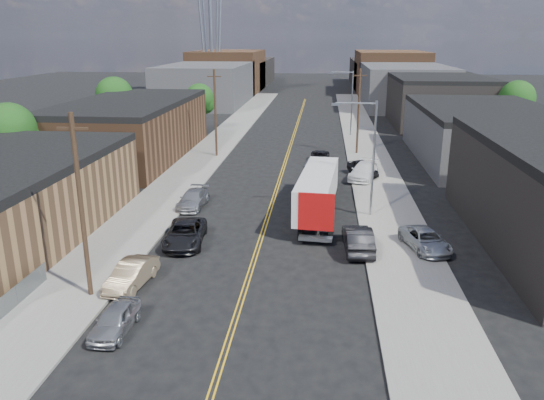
% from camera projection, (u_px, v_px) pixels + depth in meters
% --- Properties ---
extents(ground, '(260.00, 260.00, 0.00)m').
position_uv_depth(ground, '(294.00, 135.00, 75.60)').
color(ground, black).
rests_on(ground, ground).
extents(centerline, '(0.32, 120.00, 0.01)m').
position_uv_depth(centerline, '(286.00, 158.00, 61.34)').
color(centerline, gold).
rests_on(centerline, ground).
extents(sidewalk_left, '(5.00, 140.00, 0.15)m').
position_uv_depth(sidewalk_left, '(206.00, 156.00, 62.19)').
color(sidewalk_left, slate).
rests_on(sidewalk_left, ground).
extents(sidewalk_right, '(5.00, 140.00, 0.15)m').
position_uv_depth(sidewalk_right, '(369.00, 159.00, 60.45)').
color(sidewalk_right, slate).
rests_on(sidewalk_right, ground).
extents(warehouse_brown, '(12.00, 26.00, 6.60)m').
position_uv_depth(warehouse_brown, '(131.00, 129.00, 61.07)').
color(warehouse_brown, '#543521').
rests_on(warehouse_brown, ground).
extents(industrial_right_b, '(14.00, 24.00, 6.10)m').
position_uv_depth(industrial_right_b, '(483.00, 134.00, 59.37)').
color(industrial_right_b, '#353537').
rests_on(industrial_right_b, ground).
extents(industrial_right_c, '(14.00, 22.00, 7.60)m').
position_uv_depth(industrial_right_c, '(437.00, 100.00, 83.86)').
color(industrial_right_c, black).
rests_on(industrial_right_c, ground).
extents(skyline_left_a, '(16.00, 30.00, 8.00)m').
position_uv_depth(skyline_left_a, '(207.00, 84.00, 109.52)').
color(skyline_left_a, '#353537').
rests_on(skyline_left_a, ground).
extents(skyline_right_a, '(16.00, 30.00, 8.00)m').
position_uv_depth(skyline_right_a, '(404.00, 86.00, 105.84)').
color(skyline_right_a, '#353537').
rests_on(skyline_right_a, ground).
extents(skyline_left_b, '(16.00, 26.00, 10.00)m').
position_uv_depth(skyline_left_b, '(228.00, 71.00, 132.99)').
color(skyline_left_b, '#543521').
rests_on(skyline_left_b, ground).
extents(skyline_right_b, '(16.00, 26.00, 10.00)m').
position_uv_depth(skyline_right_b, '(390.00, 72.00, 129.31)').
color(skyline_right_b, '#543521').
rests_on(skyline_right_b, ground).
extents(skyline_left_c, '(16.00, 40.00, 7.00)m').
position_uv_depth(skyline_left_c, '(240.00, 72.00, 152.44)').
color(skyline_left_c, black).
rests_on(skyline_left_c, ground).
extents(skyline_right_c, '(16.00, 40.00, 7.00)m').
position_uv_depth(skyline_right_c, '(381.00, 73.00, 148.77)').
color(skyline_right_c, black).
rests_on(skyline_right_c, ground).
extents(streetlight_near, '(3.39, 0.25, 9.00)m').
position_uv_depth(streetlight_near, '(369.00, 150.00, 40.05)').
color(streetlight_near, gray).
rests_on(streetlight_near, ground).
extents(streetlight_far, '(3.39, 0.25, 9.00)m').
position_uv_depth(streetlight_far, '(349.00, 98.00, 73.32)').
color(streetlight_far, gray).
rests_on(streetlight_far, ground).
extents(utility_pole_left_near, '(1.60, 0.26, 10.00)m').
position_uv_depth(utility_pole_left_near, '(81.00, 207.00, 27.30)').
color(utility_pole_left_near, black).
rests_on(utility_pole_left_near, ground).
extents(utility_pole_left_far, '(1.60, 0.26, 10.00)m').
position_uv_depth(utility_pole_left_far, '(215.00, 113.00, 60.57)').
color(utility_pole_left_far, black).
rests_on(utility_pole_left_far, ground).
extents(utility_pole_right, '(1.60, 0.26, 10.00)m').
position_uv_depth(utility_pole_right, '(359.00, 111.00, 61.92)').
color(utility_pole_right, black).
rests_on(utility_pole_right, ground).
extents(tree_left_near, '(4.85, 4.76, 7.91)m').
position_uv_depth(tree_left_near, '(11.00, 133.00, 47.75)').
color(tree_left_near, black).
rests_on(tree_left_near, ground).
extents(tree_left_mid, '(5.10, 5.04, 8.37)m').
position_uv_depth(tree_left_mid, '(115.00, 98.00, 71.42)').
color(tree_left_mid, black).
rests_on(tree_left_mid, ground).
extents(tree_left_far, '(4.35, 4.20, 6.97)m').
position_uv_depth(tree_left_far, '(200.00, 100.00, 77.43)').
color(tree_left_far, black).
rests_on(tree_left_far, ground).
extents(tree_right_far, '(4.85, 4.76, 7.91)m').
position_uv_depth(tree_right_far, '(517.00, 101.00, 71.30)').
color(tree_right_far, black).
rests_on(tree_right_far, ground).
extents(semi_truck, '(3.33, 14.27, 3.68)m').
position_uv_depth(semi_truck, '(318.00, 188.00, 41.79)').
color(semi_truck, beige).
rests_on(semi_truck, ground).
extents(car_left_a, '(1.66, 3.87, 1.30)m').
position_uv_depth(car_left_a, '(115.00, 319.00, 25.22)').
color(car_left_a, '#9B9DA0').
rests_on(car_left_a, ground).
extents(car_left_b, '(2.05, 4.50, 1.43)m').
position_uv_depth(car_left_b, '(132.00, 274.00, 29.82)').
color(car_left_b, '#877458').
rests_on(car_left_b, ground).
extents(car_left_c, '(3.00, 5.62, 1.50)m').
position_uv_depth(car_left_c, '(185.00, 233.00, 35.89)').
color(car_left_c, black).
rests_on(car_left_c, ground).
extents(car_left_d, '(2.13, 4.80, 1.37)m').
position_uv_depth(car_left_d, '(193.00, 199.00, 43.67)').
color(car_left_d, '#96979B').
rests_on(car_left_d, ground).
extents(car_right_oncoming, '(2.01, 5.08, 1.65)m').
position_uv_depth(car_right_oncoming, '(358.00, 239.00, 34.73)').
color(car_right_oncoming, black).
rests_on(car_right_oncoming, ground).
extents(car_right_lot_a, '(3.32, 5.08, 1.30)m').
position_uv_depth(car_right_lot_a, '(425.00, 240.00, 34.63)').
color(car_right_lot_a, '#ACB0B1').
rests_on(car_right_lot_a, sidewalk_right).
extents(car_right_lot_b, '(3.61, 5.69, 1.53)m').
position_uv_depth(car_right_lot_b, '(364.00, 171.00, 51.76)').
color(car_right_lot_b, white).
rests_on(car_right_lot_b, sidewalk_right).
extents(car_right_lot_c, '(3.36, 4.58, 1.45)m').
position_uv_depth(car_right_lot_c, '(363.00, 168.00, 53.15)').
color(car_right_lot_c, black).
rests_on(car_right_lot_c, sidewalk_right).
extents(car_ahead_truck, '(2.16, 4.60, 1.27)m').
position_uv_depth(car_ahead_truck, '(320.00, 157.00, 58.89)').
color(car_ahead_truck, black).
rests_on(car_ahead_truck, ground).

